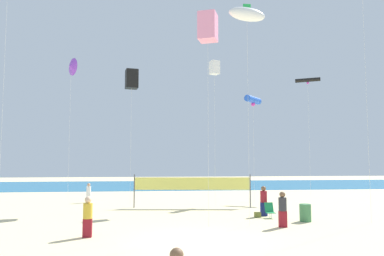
{
  "coord_description": "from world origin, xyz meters",
  "views": [
    {
      "loc": [
        -1.74,
        -16.35,
        3.47
      ],
      "look_at": [
        0.7,
        6.75,
        5.44
      ],
      "focal_mm": 34.97,
      "sensor_mm": 36.0,
      "label": 1
    }
  ],
  "objects_px": {
    "kite_black_box": "(132,79)",
    "volleyball_net": "(192,185)",
    "beachgoer_white_shirt": "(89,192)",
    "kite_violet_delta": "(71,67)",
    "beachgoer_charcoal_shirt": "(283,208)",
    "kite_white_inflatable": "(247,14)",
    "trash_barrel": "(305,213)",
    "kite_blue_tube": "(253,100)",
    "beach_handbag": "(258,215)",
    "kite_pink_box": "(208,27)",
    "beachgoer_mustard_shirt": "(88,215)",
    "beachgoer_maroon_shirt": "(264,200)",
    "folding_beach_chair": "(270,210)",
    "kite_white_box": "(214,68)",
    "kite_black_tube": "(308,80)"
  },
  "relations": [
    {
      "from": "beachgoer_white_shirt",
      "to": "beach_handbag",
      "type": "bearing_deg",
      "value": -68.51
    },
    {
      "from": "beachgoer_charcoal_shirt",
      "to": "kite_violet_delta",
      "type": "xyz_separation_m",
      "value": [
        -13.79,
        13.72,
        10.53
      ]
    },
    {
      "from": "trash_barrel",
      "to": "kite_white_box",
      "type": "xyz_separation_m",
      "value": [
        -3.87,
        7.56,
        10.08
      ]
    },
    {
      "from": "kite_pink_box",
      "to": "kite_black_box",
      "type": "distance_m",
      "value": 9.57
    },
    {
      "from": "beachgoer_charcoal_shirt",
      "to": "kite_white_inflatable",
      "type": "distance_m",
      "value": 10.52
    },
    {
      "from": "kite_violet_delta",
      "to": "beach_handbag",
      "type": "bearing_deg",
      "value": -37.72
    },
    {
      "from": "beachgoer_charcoal_shirt",
      "to": "trash_barrel",
      "type": "height_order",
      "value": "beachgoer_charcoal_shirt"
    },
    {
      "from": "kite_black_box",
      "to": "kite_pink_box",
      "type": "bearing_deg",
      "value": -61.37
    },
    {
      "from": "beachgoer_charcoal_shirt",
      "to": "kite_violet_delta",
      "type": "distance_m",
      "value": 22.12
    },
    {
      "from": "beach_handbag",
      "to": "beachgoer_mustard_shirt",
      "type": "bearing_deg",
      "value": -152.26
    },
    {
      "from": "folding_beach_chair",
      "to": "kite_blue_tube",
      "type": "xyz_separation_m",
      "value": [
        1.44,
        8.59,
        8.05
      ]
    },
    {
      "from": "kite_black_box",
      "to": "volleyball_net",
      "type": "bearing_deg",
      "value": -8.36
    },
    {
      "from": "beachgoer_mustard_shirt",
      "to": "beachgoer_maroon_shirt",
      "type": "bearing_deg",
      "value": 5.91
    },
    {
      "from": "volleyball_net",
      "to": "kite_violet_delta",
      "type": "bearing_deg",
      "value": 151.6
    },
    {
      "from": "beachgoer_white_shirt",
      "to": "kite_white_box",
      "type": "relative_size",
      "value": 0.14
    },
    {
      "from": "kite_white_inflatable",
      "to": "beachgoer_charcoal_shirt",
      "type": "bearing_deg",
      "value": -11.62
    },
    {
      "from": "kite_white_box",
      "to": "kite_black_tube",
      "type": "height_order",
      "value": "kite_black_tube"
    },
    {
      "from": "kite_pink_box",
      "to": "kite_white_box",
      "type": "bearing_deg",
      "value": 78.15
    },
    {
      "from": "beachgoer_white_shirt",
      "to": "folding_beach_chair",
      "type": "xyz_separation_m",
      "value": [
        12.17,
        -9.33,
        -0.37
      ]
    },
    {
      "from": "folding_beach_chair",
      "to": "kite_violet_delta",
      "type": "distance_m",
      "value": 20.8
    },
    {
      "from": "kite_white_box",
      "to": "kite_blue_tube",
      "type": "xyz_separation_m",
      "value": [
        3.73,
        2.56,
        -2.05
      ]
    },
    {
      "from": "beachgoer_mustard_shirt",
      "to": "folding_beach_chair",
      "type": "xyz_separation_m",
      "value": [
        9.9,
        4.62,
        -0.5
      ]
    },
    {
      "from": "volleyball_net",
      "to": "kite_black_box",
      "type": "bearing_deg",
      "value": 171.64
    },
    {
      "from": "beachgoer_white_shirt",
      "to": "kite_violet_delta",
      "type": "height_order",
      "value": "kite_violet_delta"
    },
    {
      "from": "trash_barrel",
      "to": "kite_pink_box",
      "type": "bearing_deg",
      "value": -170.6
    },
    {
      "from": "kite_pink_box",
      "to": "kite_violet_delta",
      "type": "xyz_separation_m",
      "value": [
        -10.01,
        13.07,
        0.82
      ]
    },
    {
      "from": "kite_black_box",
      "to": "kite_violet_delta",
      "type": "bearing_deg",
      "value": 139.11
    },
    {
      "from": "trash_barrel",
      "to": "kite_white_inflatable",
      "type": "height_order",
      "value": "kite_white_inflatable"
    },
    {
      "from": "beachgoer_charcoal_shirt",
      "to": "trash_barrel",
      "type": "bearing_deg",
      "value": -159.36
    },
    {
      "from": "beachgoer_mustard_shirt",
      "to": "kite_white_box",
      "type": "relative_size",
      "value": 0.16
    },
    {
      "from": "beachgoer_maroon_shirt",
      "to": "beach_handbag",
      "type": "distance_m",
      "value": 1.12
    },
    {
      "from": "kite_pink_box",
      "to": "beachgoer_charcoal_shirt",
      "type": "bearing_deg",
      "value": -9.81
    },
    {
      "from": "trash_barrel",
      "to": "kite_black_tube",
      "type": "bearing_deg",
      "value": 65.28
    },
    {
      "from": "folding_beach_chair",
      "to": "kite_pink_box",
      "type": "xyz_separation_m",
      "value": [
        -4.08,
        -2.47,
        10.22
      ]
    },
    {
      "from": "kite_violet_delta",
      "to": "kite_blue_tube",
      "type": "relative_size",
      "value": 1.39
    },
    {
      "from": "folding_beach_chair",
      "to": "kite_black_box",
      "type": "bearing_deg",
      "value": 138.87
    },
    {
      "from": "beachgoer_charcoal_shirt",
      "to": "kite_black_tube",
      "type": "height_order",
      "value": "kite_black_tube"
    },
    {
      "from": "beachgoer_maroon_shirt",
      "to": "folding_beach_chair",
      "type": "xyz_separation_m",
      "value": [
        0.13,
        -0.76,
        -0.52
      ]
    },
    {
      "from": "beachgoer_charcoal_shirt",
      "to": "folding_beach_chair",
      "type": "xyz_separation_m",
      "value": [
        0.3,
        3.12,
        -0.51
      ]
    },
    {
      "from": "beachgoer_white_shirt",
      "to": "kite_blue_tube",
      "type": "relative_size",
      "value": 0.18
    },
    {
      "from": "kite_white_box",
      "to": "volleyball_net",
      "type": "bearing_deg",
      "value": -155.73
    },
    {
      "from": "kite_white_inflatable",
      "to": "beachgoer_white_shirt",
      "type": "bearing_deg",
      "value": 130.12
    },
    {
      "from": "beach_handbag",
      "to": "kite_black_box",
      "type": "distance_m",
      "value": 13.5
    },
    {
      "from": "kite_white_box",
      "to": "kite_black_tube",
      "type": "xyz_separation_m",
      "value": [
        10.05,
        5.86,
        0.5
      ]
    },
    {
      "from": "kite_white_box",
      "to": "beachgoer_charcoal_shirt",
      "type": "bearing_deg",
      "value": -77.72
    },
    {
      "from": "beachgoer_mustard_shirt",
      "to": "beachgoer_white_shirt",
      "type": "relative_size",
      "value": 1.16
    },
    {
      "from": "beachgoer_charcoal_shirt",
      "to": "kite_white_inflatable",
      "type": "xyz_separation_m",
      "value": [
        -1.66,
        0.34,
        10.39
      ]
    },
    {
      "from": "kite_black_box",
      "to": "kite_blue_tube",
      "type": "bearing_deg",
      "value": 15.1
    },
    {
      "from": "folding_beach_chair",
      "to": "trash_barrel",
      "type": "distance_m",
      "value": 2.2
    },
    {
      "from": "kite_violet_delta",
      "to": "kite_black_box",
      "type": "relative_size",
      "value": 1.2
    }
  ]
}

